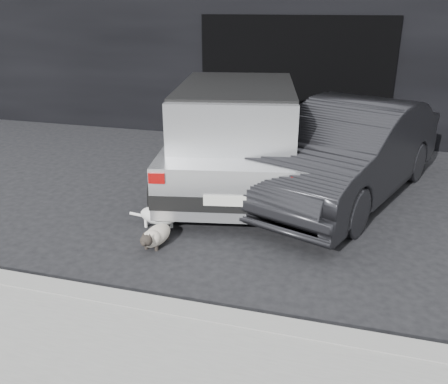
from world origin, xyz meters
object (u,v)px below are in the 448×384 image
(silver_hatchback, at_px, (237,130))
(cat_siamese, at_px, (155,236))
(second_car, at_px, (348,151))
(cat_white, at_px, (160,216))

(silver_hatchback, xyz_separation_m, cat_siamese, (-0.39, -2.50, -0.77))
(second_car, xyz_separation_m, cat_siamese, (-2.17, -2.35, -0.60))
(silver_hatchback, height_order, cat_siamese, silver_hatchback)
(silver_hatchback, height_order, cat_white, silver_hatchback)
(cat_siamese, xyz_separation_m, cat_white, (-0.13, 0.48, 0.05))
(cat_siamese, distance_m, cat_white, 0.50)
(cat_siamese, relative_size, cat_white, 1.03)
(silver_hatchback, xyz_separation_m, cat_white, (-0.52, -2.02, -0.72))
(second_car, relative_size, cat_siamese, 5.35)
(cat_white, bearing_deg, silver_hatchback, 175.94)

